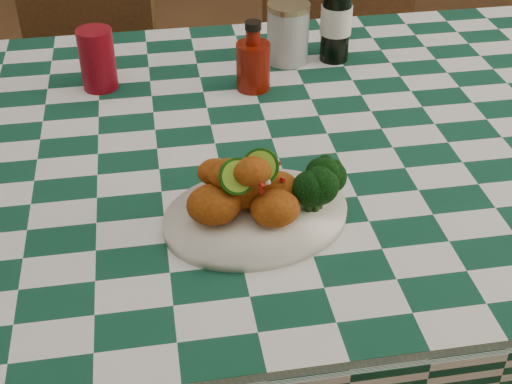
{
  "coord_description": "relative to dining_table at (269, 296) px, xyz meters",
  "views": [
    {
      "loc": [
        -0.21,
        -1.07,
        1.46
      ],
      "look_at": [
        -0.07,
        -0.23,
        0.84
      ],
      "focal_mm": 50.0,
      "sensor_mm": 36.0,
      "label": 1
    }
  ],
  "objects": [
    {
      "name": "broccoli_side",
      "position": [
        0.03,
        -0.22,
        0.44
      ],
      "size": [
        0.09,
        0.09,
        0.07
      ],
      "primitive_type": null,
      "color": "black",
      "rests_on": "plate"
    },
    {
      "name": "wooden_chair_right",
      "position": [
        0.33,
        0.69,
        0.09
      ],
      "size": [
        0.52,
        0.54,
        0.97
      ],
      "primitive_type": null,
      "rotation": [
        0.0,
        0.0,
        -0.18
      ],
      "color": "#472814",
      "rests_on": "ground"
    },
    {
      "name": "red_tumbler",
      "position": [
        -0.3,
        0.25,
        0.45
      ],
      "size": [
        0.08,
        0.08,
        0.12
      ],
      "primitive_type": "cylinder",
      "rotation": [
        0.0,
        0.0,
        -0.11
      ],
      "color": "maroon",
      "rests_on": "dining_table"
    },
    {
      "name": "fried_chicken_pile",
      "position": [
        -0.07,
        -0.23,
        0.46
      ],
      "size": [
        0.15,
        0.11,
        0.1
      ],
      "primitive_type": null,
      "color": "#AB4C10",
      "rests_on": "plate"
    },
    {
      "name": "ketchup_bottle",
      "position": [
        -0.0,
        0.2,
        0.46
      ],
      "size": [
        0.07,
        0.07,
        0.14
      ],
      "primitive_type": null,
      "rotation": [
        0.0,
        0.0,
        0.07
      ],
      "color": "#6E1105",
      "rests_on": "dining_table"
    },
    {
      "name": "dining_table",
      "position": [
        0.0,
        0.0,
        0.0
      ],
      "size": [
        1.66,
        1.06,
        0.79
      ],
      "primitive_type": null,
      "color": "#11422F",
      "rests_on": "ground"
    },
    {
      "name": "beer_bottle",
      "position": [
        0.19,
        0.3,
        0.51
      ],
      "size": [
        0.08,
        0.08,
        0.23
      ],
      "primitive_type": null,
      "rotation": [
        0.0,
        0.0,
        0.22
      ],
      "color": "black",
      "rests_on": "dining_table"
    },
    {
      "name": "mason_jar",
      "position": [
        0.09,
        0.31,
        0.46
      ],
      "size": [
        0.12,
        0.12,
        0.13
      ],
      "primitive_type": null,
      "rotation": [
        0.0,
        0.0,
        -0.36
      ],
      "color": "#B2BCBA",
      "rests_on": "dining_table"
    },
    {
      "name": "wooden_chair_left",
      "position": [
        -0.4,
        0.69,
        0.02
      ],
      "size": [
        0.47,
        0.48,
        0.83
      ],
      "primitive_type": null,
      "rotation": [
        0.0,
        0.0,
        -0.26
      ],
      "color": "#472814",
      "rests_on": "ground"
    },
    {
      "name": "plate",
      "position": [
        -0.07,
        -0.23,
        0.4
      ],
      "size": [
        0.33,
        0.28,
        0.02
      ],
      "primitive_type": null,
      "rotation": [
        0.0,
        0.0,
        0.21
      ],
      "color": "white",
      "rests_on": "dining_table"
    }
  ]
}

